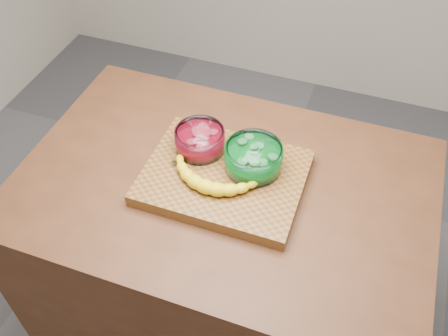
% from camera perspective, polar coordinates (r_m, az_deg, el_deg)
% --- Properties ---
extents(ground, '(3.50, 3.50, 0.00)m').
position_cam_1_polar(ground, '(2.20, 0.00, -17.37)').
color(ground, '#555559').
rests_on(ground, ground).
extents(counter, '(1.20, 0.80, 0.90)m').
position_cam_1_polar(counter, '(1.80, 0.00, -11.14)').
color(counter, '#502C18').
rests_on(counter, ground).
extents(cutting_board, '(0.45, 0.35, 0.04)m').
position_cam_1_polar(cutting_board, '(1.43, 0.00, -1.10)').
color(cutting_board, brown).
rests_on(cutting_board, counter).
extents(bowl_red, '(0.15, 0.15, 0.07)m').
position_cam_1_polar(bowl_red, '(1.46, -2.77, 3.19)').
color(bowl_red, white).
rests_on(bowl_red, cutting_board).
extents(bowl_green, '(0.16, 0.16, 0.08)m').
position_cam_1_polar(bowl_green, '(1.40, 3.38, 1.14)').
color(bowl_green, white).
rests_on(bowl_green, cutting_board).
extents(banana, '(0.29, 0.14, 0.04)m').
position_cam_1_polar(banana, '(1.37, -1.39, -1.15)').
color(banana, yellow).
rests_on(banana, cutting_board).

